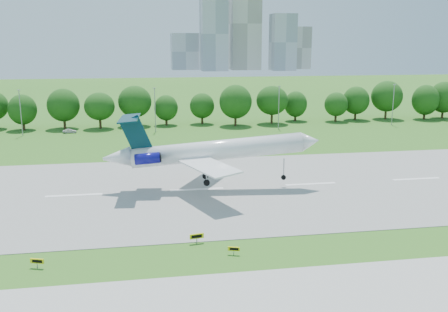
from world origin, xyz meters
TOP-DOWN VIEW (x-y plane):
  - ground at (0.00, 0.00)m, footprint 600.00×600.00m
  - runway at (0.00, 25.00)m, footprint 400.00×45.00m
  - tree_line at (0.00, 92.00)m, footprint 288.40×8.40m
  - light_poles at (-2.50, 82.00)m, footprint 175.90×0.25m
  - skyline at (100.16, 390.61)m, footprint 127.00×52.00m
  - airliner at (21.67, 25.14)m, footprint 36.37×26.33m
  - taxi_sign_left at (-0.65, -1.73)m, footprint 1.54×0.67m
  - taxi_sign_centre at (17.43, 2.25)m, footprint 1.78×0.50m
  - taxi_sign_right at (21.29, -1.85)m, footprint 1.39×0.59m
  - service_vehicle_b at (-8.27, 84.11)m, footprint 3.82×1.93m

SIDE VIEW (x-z plane):
  - ground at x=0.00m, z-range 0.00..0.00m
  - runway at x=0.00m, z-range 0.00..0.08m
  - service_vehicle_b at x=-8.27m, z-range 0.00..1.25m
  - taxi_sign_right at x=21.29m, z-range 0.24..1.23m
  - taxi_sign_left at x=-0.65m, z-range 0.26..1.36m
  - taxi_sign_centre at x=17.43m, z-range 0.30..1.55m
  - tree_line at x=0.00m, z-range 0.99..11.39m
  - light_poles at x=-2.50m, z-range 0.24..12.43m
  - airliner at x=21.67m, z-range 0.90..12.51m
  - skyline at x=100.16m, z-range -9.54..70.46m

